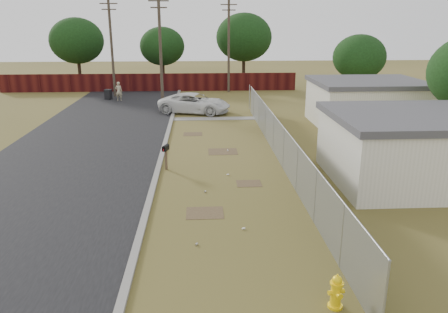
{
  "coord_description": "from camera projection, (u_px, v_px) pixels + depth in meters",
  "views": [
    {
      "loc": [
        -0.92,
        -20.06,
        6.92
      ],
      "look_at": [
        0.12,
        -1.42,
        1.1
      ],
      "focal_mm": 35.0,
      "sensor_mm": 36.0,
      "label": 1
    }
  ],
  "objects": [
    {
      "name": "pickup_truck",
      "position": [
        195.0,
        103.0,
        34.03
      ],
      "size": [
        6.03,
        4.05,
        1.54
      ],
      "primitive_type": "imported",
      "rotation": [
        0.0,
        0.0,
        1.28
      ],
      "color": "silver",
      "rests_on": "ground"
    },
    {
      "name": "scattered_litter",
      "position": [
        221.0,
        191.0,
        18.42
      ],
      "size": [
        1.77,
        10.68,
        0.07
      ],
      "color": "white",
      "rests_on": "ground"
    },
    {
      "name": "privacy_fence",
      "position": [
        150.0,
        82.0,
        44.47
      ],
      "size": [
        30.0,
        0.12,
        1.8
      ],
      "primitive_type": "cube",
      "color": "#45110E",
      "rests_on": "ground"
    },
    {
      "name": "fire_hydrant",
      "position": [
        336.0,
        292.0,
        10.89
      ],
      "size": [
        0.44,
        0.45,
        0.94
      ],
      "color": "yellow",
      "rests_on": "ground"
    },
    {
      "name": "ground",
      "position": [
        220.0,
        169.0,
        21.23
      ],
      "size": [
        120.0,
        120.0,
        0.0
      ],
      "primitive_type": "plane",
      "color": "brown",
      "rests_on": "ground"
    },
    {
      "name": "horizon_trees",
      "position": [
        217.0,
        45.0,
        42.35
      ],
      "size": [
        33.32,
        31.94,
        7.78
      ],
      "color": "#2D2214",
      "rests_on": "ground"
    },
    {
      "name": "pedestrian",
      "position": [
        119.0,
        91.0,
        39.2
      ],
      "size": [
        0.69,
        0.52,
        1.72
      ],
      "primitive_type": "imported",
      "rotation": [
        0.0,
        0.0,
        2.96
      ],
      "color": "tan",
      "rests_on": "ground"
    },
    {
      "name": "utility_poles",
      "position": [
        169.0,
        47.0,
        39.33
      ],
      "size": [
        12.6,
        8.24,
        9.0
      ],
      "color": "#45392E",
      "rests_on": "ground"
    },
    {
      "name": "mailbox",
      "position": [
        166.0,
        150.0,
        20.93
      ],
      "size": [
        0.33,
        0.54,
        1.25
      ],
      "color": "brown",
      "rests_on": "ground"
    },
    {
      "name": "chainlink_fence",
      "position": [
        280.0,
        147.0,
        22.13
      ],
      "size": [
        0.1,
        27.06,
        2.02
      ],
      "color": "#989BA0",
      "rests_on": "ground"
    },
    {
      "name": "trash_bin",
      "position": [
        108.0,
        94.0,
        39.96
      ],
      "size": [
        0.73,
        0.79,
        0.92
      ],
      "color": "black",
      "rests_on": "ground"
    },
    {
      "name": "houses",
      "position": [
        391.0,
        121.0,
        24.26
      ],
      "size": [
        9.3,
        17.24,
        3.1
      ],
      "color": "silver",
      "rests_on": "ground"
    },
    {
      "name": "street",
      "position": [
        111.0,
        131.0,
        28.54
      ],
      "size": [
        15.1,
        60.0,
        0.12
      ],
      "color": "black",
      "rests_on": "ground"
    }
  ]
}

